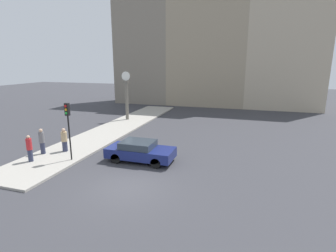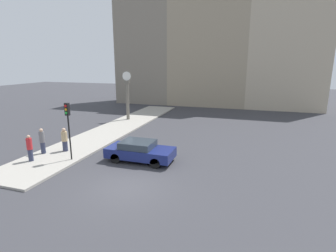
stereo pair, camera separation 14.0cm
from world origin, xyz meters
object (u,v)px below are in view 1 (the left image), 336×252
object	(u,v)px
pedestrian_grey_jacket	(42,141)
traffic_light_near	(68,120)
street_clock	(127,96)
pedestrian_tan_coat	(64,140)
pedestrian_red_top	(30,148)
sedan_car	(140,151)

from	to	relation	value
pedestrian_grey_jacket	traffic_light_near	bearing A→B (deg)	-8.36
street_clock	pedestrian_tan_coat	distance (m)	10.97
pedestrian_red_top	sedan_car	bearing A→B (deg)	20.91
street_clock	pedestrian_red_top	distance (m)	13.17
traffic_light_near	pedestrian_red_top	distance (m)	2.98
sedan_car	traffic_light_near	world-z (taller)	traffic_light_near
pedestrian_grey_jacket	street_clock	bearing A→B (deg)	87.61
pedestrian_tan_coat	pedestrian_red_top	world-z (taller)	pedestrian_red_top
pedestrian_red_top	pedestrian_grey_jacket	bearing A→B (deg)	103.09
street_clock	traffic_light_near	bearing A→B (deg)	-80.40
pedestrian_grey_jacket	pedestrian_red_top	bearing A→B (deg)	-76.91
traffic_light_near	pedestrian_tan_coat	world-z (taller)	traffic_light_near
pedestrian_tan_coat	pedestrian_red_top	bearing A→B (deg)	-108.60
traffic_light_near	pedestrian_tan_coat	bearing A→B (deg)	139.48
pedestrian_grey_jacket	pedestrian_red_top	size ratio (longest dim) A/B	1.04
traffic_light_near	pedestrian_red_top	xyz separation A→B (m)	(-2.21, -1.00, -1.74)
sedan_car	pedestrian_tan_coat	distance (m)	5.54
street_clock	pedestrian_red_top	size ratio (longest dim) A/B	3.07
sedan_car	traffic_light_near	xyz separation A→B (m)	(-4.08, -1.40, 2.04)
sedan_car	traffic_light_near	size ratio (longest dim) A/B	1.18
traffic_light_near	pedestrian_grey_jacket	bearing A→B (deg)	171.64
sedan_car	pedestrian_red_top	world-z (taller)	pedestrian_red_top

